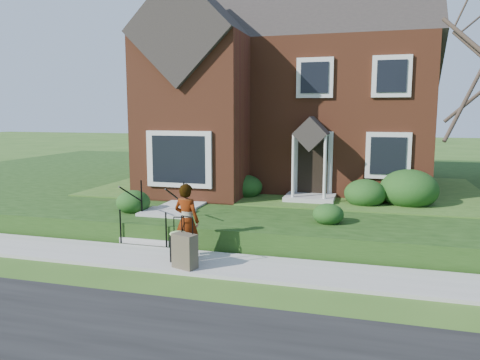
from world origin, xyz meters
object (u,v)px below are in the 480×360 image
(suitcase_black, at_px, (179,244))
(suitcase_olive, at_px, (185,251))
(front_steps, at_px, (160,221))
(woman, at_px, (187,221))

(suitcase_black, xyz_separation_m, suitcase_olive, (0.31, -0.40, -0.02))
(suitcase_olive, bearing_deg, suitcase_black, 147.91)
(front_steps, relative_size, suitcase_black, 1.95)
(front_steps, xyz_separation_m, suitcase_black, (1.42, -1.97, 0.01))
(woman, distance_m, suitcase_olive, 0.93)
(woman, distance_m, suitcase_black, 0.60)
(front_steps, xyz_separation_m, suitcase_olive, (1.73, -2.37, -0.01))
(woman, bearing_deg, front_steps, -37.19)
(woman, xyz_separation_m, suitcase_black, (-0.06, -0.35, -0.48))
(front_steps, bearing_deg, woman, -47.71)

